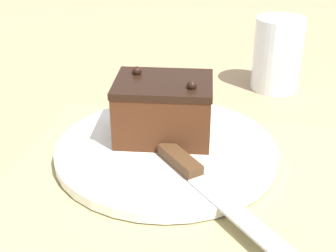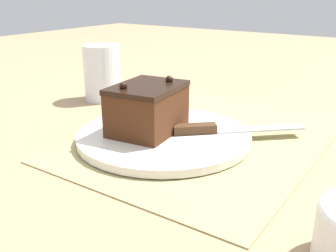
{
  "view_description": "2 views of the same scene",
  "coord_description": "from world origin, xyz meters",
  "px_view_note": "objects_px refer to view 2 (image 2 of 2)",
  "views": [
    {
      "loc": [
        -0.05,
        0.44,
        0.3
      ],
      "look_at": [
        0.05,
        -0.07,
        0.03
      ],
      "focal_mm": 50.0,
      "sensor_mm": 36.0,
      "label": 1
    },
    {
      "loc": [
        0.53,
        0.28,
        0.23
      ],
      "look_at": [
        0.09,
        -0.02,
        0.05
      ],
      "focal_mm": 42.0,
      "sensor_mm": 36.0,
      "label": 2
    }
  ],
  "objects_px": {
    "cake_plate": "(164,136)",
    "drinking_glass": "(102,73)",
    "serving_knife": "(217,129)",
    "chocolate_cake": "(148,108)"
  },
  "relations": [
    {
      "from": "chocolate_cake",
      "to": "cake_plate",
      "type": "bearing_deg",
      "value": 109.69
    },
    {
      "from": "cake_plate",
      "to": "serving_knife",
      "type": "distance_m",
      "value": 0.08
    },
    {
      "from": "chocolate_cake",
      "to": "serving_knife",
      "type": "bearing_deg",
      "value": 121.96
    },
    {
      "from": "cake_plate",
      "to": "drinking_glass",
      "type": "relative_size",
      "value": 2.33
    },
    {
      "from": "serving_knife",
      "to": "drinking_glass",
      "type": "height_order",
      "value": "drinking_glass"
    },
    {
      "from": "drinking_glass",
      "to": "serving_knife",
      "type": "bearing_deg",
      "value": 75.93
    },
    {
      "from": "chocolate_cake",
      "to": "serving_knife",
      "type": "relative_size",
      "value": 0.76
    },
    {
      "from": "chocolate_cake",
      "to": "drinking_glass",
      "type": "distance_m",
      "value": 0.27
    },
    {
      "from": "cake_plate",
      "to": "drinking_glass",
      "type": "xyz_separation_m",
      "value": [
        -0.13,
        -0.25,
        0.05
      ]
    },
    {
      "from": "cake_plate",
      "to": "drinking_glass",
      "type": "distance_m",
      "value": 0.29
    }
  ]
}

